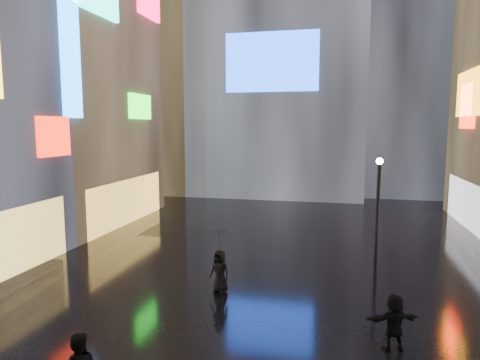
% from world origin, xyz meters
% --- Properties ---
extents(ground, '(140.00, 140.00, 0.00)m').
position_xyz_m(ground, '(0.00, 20.00, 0.00)').
color(ground, black).
rests_on(ground, ground).
extents(building_left_far, '(10.28, 12.00, 22.00)m').
position_xyz_m(building_left_far, '(-15.98, 26.00, 10.98)').
color(building_left_far, black).
rests_on(building_left_far, ground).
extents(tower_flank_right, '(12.00, 12.00, 34.00)m').
position_xyz_m(tower_flank_right, '(9.00, 46.00, 17.00)').
color(tower_flank_right, black).
rests_on(tower_flank_right, ground).
extents(tower_flank_left, '(10.00, 10.00, 26.00)m').
position_xyz_m(tower_flank_left, '(-14.00, 42.00, 13.00)').
color(tower_flank_left, black).
rests_on(tower_flank_left, ground).
extents(lamp_far, '(0.30, 0.30, 5.20)m').
position_xyz_m(lamp_far, '(4.55, 19.30, 2.94)').
color(lamp_far, black).
rests_on(lamp_far, ground).
extents(pedestrian_4, '(0.95, 0.75, 1.70)m').
position_xyz_m(pedestrian_4, '(-1.67, 15.65, 0.85)').
color(pedestrian_4, black).
rests_on(pedestrian_4, ground).
extents(pedestrian_5, '(1.66, 1.00, 1.71)m').
position_xyz_m(pedestrian_5, '(4.53, 12.50, 0.85)').
color(pedestrian_5, black).
rests_on(pedestrian_5, ground).
extents(umbrella_2, '(1.08, 1.10, 0.88)m').
position_xyz_m(umbrella_2, '(-1.67, 15.65, 2.14)').
color(umbrella_2, black).
rests_on(umbrella_2, pedestrian_4).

